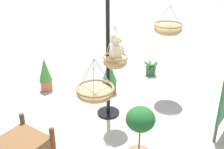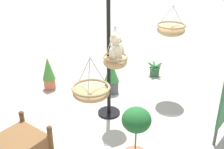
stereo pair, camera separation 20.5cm
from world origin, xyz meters
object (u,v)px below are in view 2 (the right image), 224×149
(teddy_bear, at_px, (116,49))
(potted_plant_flowering_red, at_px, (112,77))
(wooden_planter_box, at_px, (19,147))
(potted_plant_trailing_ivy, at_px, (49,73))
(hanging_basket_with_teddy, at_px, (115,61))
(display_pole_central, at_px, (109,80))
(potted_plant_small_succulent, at_px, (155,70))
(hanging_basket_left_high, at_px, (171,29))
(hanging_basket_right_low, at_px, (91,91))
(potted_plant_conical_shrub, at_px, (136,137))

(teddy_bear, xyz_separation_m, potted_plant_flowering_red, (-0.90, -0.75, -1.09))
(wooden_planter_box, distance_m, potted_plant_trailing_ivy, 2.38)
(hanging_basket_with_teddy, relative_size, potted_plant_trailing_ivy, 0.97)
(hanging_basket_with_teddy, distance_m, potted_plant_trailing_ivy, 2.19)
(display_pole_central, bearing_deg, teddy_bear, 61.31)
(teddy_bear, bearing_deg, potted_plant_small_succulent, -170.50)
(teddy_bear, height_order, wooden_planter_box, teddy_bear)
(hanging_basket_left_high, height_order, potted_plant_flowering_red, hanging_basket_left_high)
(display_pole_central, bearing_deg, hanging_basket_right_low, 27.55)
(display_pole_central, distance_m, potted_plant_flowering_red, 0.96)
(hanging_basket_with_teddy, height_order, potted_plant_trailing_ivy, hanging_basket_with_teddy)
(hanging_basket_left_high, relative_size, potted_plant_small_succulent, 1.51)
(potted_plant_small_succulent, bearing_deg, potted_plant_flowering_red, -15.19)
(hanging_basket_left_high, distance_m, potted_plant_flowering_red, 1.66)
(display_pole_central, height_order, potted_plant_small_succulent, display_pole_central)
(hanging_basket_right_low, distance_m, potted_plant_small_succulent, 3.73)
(potted_plant_trailing_ivy, bearing_deg, potted_plant_conical_shrub, 70.56)
(teddy_bear, height_order, potted_plant_conical_shrub, teddy_bear)
(hanging_basket_right_low, relative_size, potted_plant_small_succulent, 1.44)
(display_pole_central, relative_size, hanging_basket_right_low, 4.13)
(teddy_bear, distance_m, hanging_basket_left_high, 1.56)
(hanging_basket_with_teddy, height_order, potted_plant_flowering_red, hanging_basket_with_teddy)
(teddy_bear, relative_size, potted_plant_small_succulent, 1.26)
(potted_plant_small_succulent, bearing_deg, potted_plant_conical_shrub, 23.01)
(hanging_basket_with_teddy, bearing_deg, display_pole_central, -120.96)
(hanging_basket_with_teddy, height_order, hanging_basket_right_low, hanging_basket_with_teddy)
(hanging_basket_left_high, height_order, wooden_planter_box, hanging_basket_left_high)
(potted_plant_conical_shrub, bearing_deg, potted_plant_flowering_red, -135.95)
(display_pole_central, relative_size, potted_plant_trailing_ivy, 3.09)
(hanging_basket_left_high, xyz_separation_m, potted_plant_trailing_ivy, (1.33, -2.32, -1.12))
(potted_plant_small_succulent, bearing_deg, hanging_basket_right_low, 13.05)
(hanging_basket_left_high, height_order, hanging_basket_right_low, hanging_basket_left_high)
(display_pole_central, distance_m, hanging_basket_with_teddy, 0.58)
(hanging_basket_with_teddy, bearing_deg, potted_plant_flowering_red, -141.04)
(display_pole_central, bearing_deg, potted_plant_flowering_red, -147.51)
(wooden_planter_box, bearing_deg, hanging_basket_with_teddy, 160.56)
(hanging_basket_with_teddy, bearing_deg, hanging_basket_left_high, 168.40)
(hanging_basket_right_low, height_order, potted_plant_trailing_ivy, hanging_basket_right_low)
(hanging_basket_left_high, xyz_separation_m, wooden_planter_box, (3.25, -0.92, -1.29))
(wooden_planter_box, height_order, potted_plant_trailing_ivy, potted_plant_trailing_ivy)
(potted_plant_flowering_red, bearing_deg, potted_plant_small_succulent, 164.81)
(display_pole_central, xyz_separation_m, hanging_basket_with_teddy, (0.15, 0.25, 0.50))
(hanging_basket_with_teddy, xyz_separation_m, wooden_planter_box, (1.72, -0.61, -1.02))
(hanging_basket_right_low, bearing_deg, hanging_basket_left_high, -177.24)
(hanging_basket_left_high, height_order, potted_plant_trailing_ivy, hanging_basket_left_high)
(potted_plant_trailing_ivy, bearing_deg, potted_plant_small_succulent, 141.47)
(hanging_basket_left_high, relative_size, hanging_basket_right_low, 1.05)
(wooden_planter_box, distance_m, potted_plant_flowering_red, 2.63)
(hanging_basket_with_teddy, distance_m, hanging_basket_left_high, 1.58)
(potted_plant_flowering_red, bearing_deg, wooden_planter_box, 2.62)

